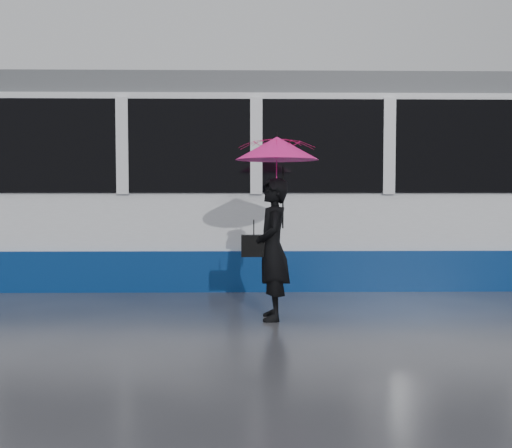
{
  "coord_description": "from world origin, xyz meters",
  "views": [
    {
      "loc": [
        1.28,
        -7.3,
        1.48
      ],
      "look_at": [
        1.4,
        -0.07,
        1.1
      ],
      "focal_mm": 40.0,
      "sensor_mm": 36.0,
      "label": 1
    }
  ],
  "objects": [
    {
      "name": "tram",
      "position": [
        -0.07,
        2.5,
        1.64
      ],
      "size": [
        26.0,
        2.56,
        3.35
      ],
      "color": "white",
      "rests_on": "ground"
    },
    {
      "name": "rails",
      "position": [
        0.0,
        2.5,
        0.01
      ],
      "size": [
        34.0,
        1.51,
        0.02
      ],
      "color": "#3F3D38",
      "rests_on": "ground"
    },
    {
      "name": "handbag",
      "position": [
        1.37,
        -0.61,
        0.87
      ],
      "size": [
        0.3,
        0.14,
        0.44
      ],
      "rotation": [
        0.0,
        0.0,
        0.03
      ],
      "color": "black",
      "rests_on": "ground"
    },
    {
      "name": "ground",
      "position": [
        0.0,
        0.0,
        0.0
      ],
      "size": [
        90.0,
        90.0,
        0.0
      ],
      "primitive_type": "plane",
      "color": "#2D2D33",
      "rests_on": "ground"
    },
    {
      "name": "umbrella",
      "position": [
        1.64,
        -0.63,
        1.82
      ],
      "size": [
        1.01,
        1.01,
        1.12
      ],
      "rotation": [
        0.0,
        0.0,
        0.03
      ],
      "color": "#EC134B",
      "rests_on": "ground"
    },
    {
      "name": "woman",
      "position": [
        1.59,
        -0.63,
        0.83
      ],
      "size": [
        0.42,
        0.62,
        1.66
      ],
      "primitive_type": "imported",
      "rotation": [
        0.0,
        0.0,
        -1.54
      ],
      "color": "black",
      "rests_on": "ground"
    }
  ]
}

